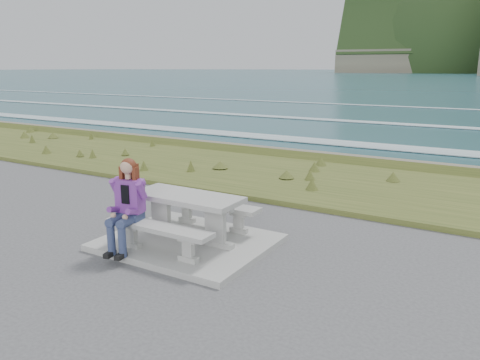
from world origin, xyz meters
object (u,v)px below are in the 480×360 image
Objects in this scene: bench_seaward at (212,208)px; seated_woman at (125,218)px; bench_landward at (159,232)px; picnic_table at (187,205)px.

seated_woman is at bearing -108.85° from bench_seaward.
bench_seaward is 1.63m from seated_woman.
bench_landward is 1.40m from bench_seaward.
picnic_table is at bearing 48.00° from seated_woman.
picnic_table is 1.00× the size of bench_landward.
seated_woman is at bearing -122.17° from picnic_table.
bench_seaward is (0.00, 0.70, -0.23)m from picnic_table.
bench_landward is 1.00× the size of bench_seaward.
seated_woman reaches higher than bench_landward.
picnic_table reaches higher than bench_seaward.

